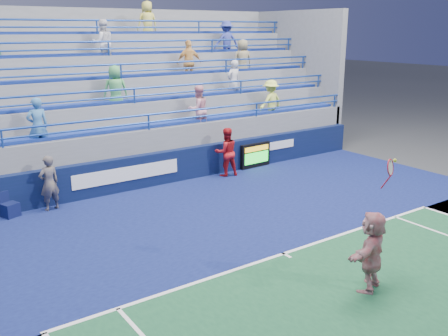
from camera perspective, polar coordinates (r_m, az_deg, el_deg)
ground at (r=11.79m, az=6.82°, el=-9.79°), size 120.00×120.00×0.00m
sponsor_wall at (r=16.69m, az=-8.06°, el=-0.15°), size 18.00×0.32×1.10m
bleacher_stand at (r=19.83m, az=-13.18°, el=5.05°), size 18.00×5.60×6.13m
serve_speed_board at (r=18.73m, az=3.60°, el=1.45°), size 1.35×0.21×0.93m
judge_chair at (r=15.07m, az=-23.28°, el=-4.31°), size 0.53×0.54×0.72m
tennis_player at (r=10.34m, az=16.52°, el=-9.07°), size 1.60×1.03×2.66m
line_judge at (r=15.02m, az=-19.35°, el=-1.65°), size 0.66×0.51×1.62m
ball_girl at (r=17.53m, az=0.25°, el=1.84°), size 0.97×0.83×1.73m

